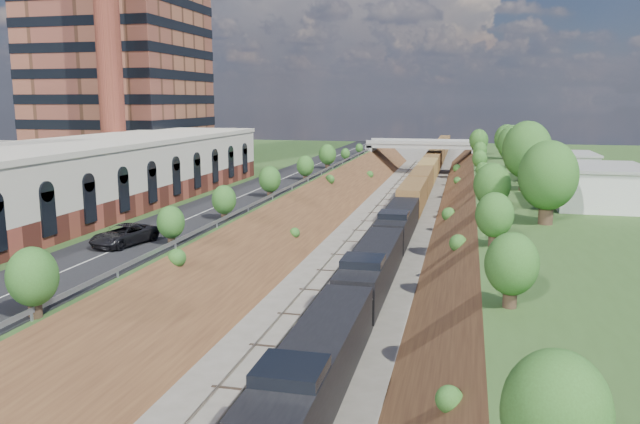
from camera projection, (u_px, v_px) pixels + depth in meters
platform_left at (152, 198)px, 87.49m from camera, size 44.00×180.00×5.00m
embankment_left at (304, 223)px, 82.94m from camera, size 10.00×180.00×10.00m
embankment_right at (473, 231)px, 77.96m from camera, size 10.00×180.00×10.00m
rail_left_track at (366, 225)px, 81.02m from camera, size 1.58×180.00×0.18m
rail_right_track at (406, 227)px, 79.85m from camera, size 1.58×180.00×0.18m
road at (271, 184)px, 83.07m from camera, size 8.00×180.00×0.10m
guardrail at (300, 182)px, 81.86m from camera, size 0.10×171.00×0.70m
commercial_building at (89, 175)px, 64.22m from camera, size 14.30×62.30×7.00m
smokestack at (108, 30)px, 80.35m from camera, size 3.20×3.20×40.00m
overpass at (422, 151)px, 138.96m from camera, size 24.50×8.30×7.40m
white_building_near at (598, 187)px, 66.22m from camera, size 9.00×12.00×4.00m
white_building_far at (563, 167)px, 87.44m from camera, size 8.00×10.00×3.60m
tree_right_large at (548, 176)px, 55.78m from camera, size 5.25×5.25×7.61m
tree_left_crest at (146, 232)px, 43.57m from camera, size 2.45×2.45×3.55m
freight_train at (427, 172)px, 118.52m from camera, size 3.12×191.71×4.64m
suv at (124, 235)px, 47.93m from camera, size 3.84×6.12×1.58m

